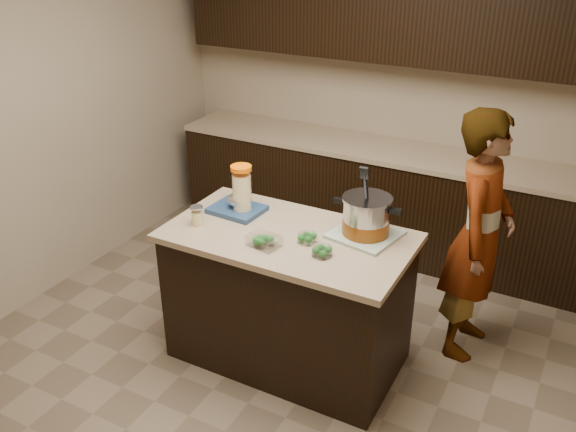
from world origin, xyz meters
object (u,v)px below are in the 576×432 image
(island, at_px, (288,297))
(lemonade_pitcher, at_px, (242,192))
(person, at_px, (479,237))
(stock_pot, at_px, (366,218))

(island, bearing_deg, lemonade_pitcher, 163.78)
(island, relative_size, person, 0.90)
(island, height_order, person, person)
(island, bearing_deg, person, 34.36)
(lemonade_pitcher, xyz_separation_m, person, (1.37, 0.56, -0.23))
(island, distance_m, stock_pot, 0.72)
(lemonade_pitcher, distance_m, person, 1.49)
(stock_pot, xyz_separation_m, person, (0.57, 0.47, -0.20))
(stock_pot, bearing_deg, lemonade_pitcher, -177.35)
(island, distance_m, person, 1.24)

